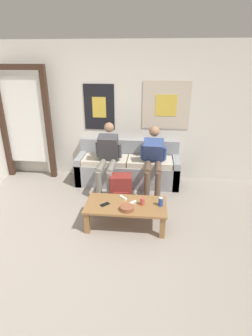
{
  "coord_description": "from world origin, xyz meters",
  "views": [
    {
      "loc": [
        0.62,
        -2.37,
        2.26
      ],
      "look_at": [
        0.23,
        1.35,
        0.67
      ],
      "focal_mm": 28.0,
      "sensor_mm": 36.0,
      "label": 1
    }
  ],
  "objects_px": {
    "person_seated_adult": "(107,156)",
    "person_seated_teen": "(153,158)",
    "ceramic_bowl": "(127,208)",
    "cell_phone": "(105,204)",
    "couch": "(128,168)",
    "backpack": "(121,189)",
    "coffee_table": "(126,208)",
    "pillar_candle": "(142,202)",
    "game_controller_near_left": "(132,203)",
    "game_controller_near_right": "(123,197)",
    "drink_can_blue": "(161,202)"
  },
  "relations": [
    {
      "from": "person_seated_teen",
      "to": "ceramic_bowl",
      "type": "xyz_separation_m",
      "value": [
        -0.34,
        -1.28,
        -0.25
      ]
    },
    {
      "from": "game_controller_near_right",
      "to": "backpack",
      "type": "bearing_deg",
      "value": 100.47
    },
    {
      "from": "coffee_table",
      "to": "backpack",
      "type": "relative_size",
      "value": 2.39
    },
    {
      "from": "ceramic_bowl",
      "to": "drink_can_blue",
      "type": "distance_m",
      "value": 0.48
    },
    {
      "from": "game_controller_near_left",
      "to": "game_controller_near_right",
      "type": "relative_size",
      "value": 1.03
    },
    {
      "from": "backpack",
      "to": "ceramic_bowl",
      "type": "bearing_deg",
      "value": -77.47
    },
    {
      "from": "ceramic_bowl",
      "to": "cell_phone",
      "type": "bearing_deg",
      "value": 161.88
    },
    {
      "from": "person_seated_teen",
      "to": "cell_phone",
      "type": "xyz_separation_m",
      "value": [
        -0.66,
        -1.17,
        -0.28
      ]
    },
    {
      "from": "pillar_candle",
      "to": "cell_phone",
      "type": "distance_m",
      "value": 0.53
    },
    {
      "from": "person_seated_teen",
      "to": "drink_can_blue",
      "type": "distance_m",
      "value": 1.14
    },
    {
      "from": "person_seated_adult",
      "to": "pillar_candle",
      "type": "distance_m",
      "value": 1.28
    },
    {
      "from": "backpack",
      "to": "game_controller_near_left",
      "type": "height_order",
      "value": "backpack"
    },
    {
      "from": "game_controller_near_right",
      "to": "cell_phone",
      "type": "height_order",
      "value": "game_controller_near_right"
    },
    {
      "from": "drink_can_blue",
      "to": "cell_phone",
      "type": "relative_size",
      "value": 0.87
    },
    {
      "from": "person_seated_adult",
      "to": "cell_phone",
      "type": "distance_m",
      "value": 1.16
    },
    {
      "from": "backpack",
      "to": "pillar_candle",
      "type": "relative_size",
      "value": 4.09
    },
    {
      "from": "person_seated_adult",
      "to": "cell_phone",
      "type": "height_order",
      "value": "person_seated_adult"
    },
    {
      "from": "coffee_table",
      "to": "pillar_candle",
      "type": "relative_size",
      "value": 9.8
    },
    {
      "from": "coffee_table",
      "to": "pillar_candle",
      "type": "bearing_deg",
      "value": 1.8
    },
    {
      "from": "person_seated_adult",
      "to": "ceramic_bowl",
      "type": "distance_m",
      "value": 1.34
    },
    {
      "from": "person_seated_teen",
      "to": "backpack",
      "type": "height_order",
      "value": "person_seated_teen"
    },
    {
      "from": "person_seated_teen",
      "to": "pillar_candle",
      "type": "xyz_separation_m",
      "value": [
        -0.14,
        -1.12,
        -0.23
      ]
    },
    {
      "from": "pillar_candle",
      "to": "game_controller_near_right",
      "type": "bearing_deg",
      "value": 151.57
    },
    {
      "from": "person_seated_adult",
      "to": "game_controller_near_right",
      "type": "xyz_separation_m",
      "value": [
        0.38,
        -0.91,
        -0.29
      ]
    },
    {
      "from": "couch",
      "to": "game_controller_near_left",
      "type": "height_order",
      "value": "couch"
    },
    {
      "from": "pillar_candle",
      "to": "ceramic_bowl",
      "type": "bearing_deg",
      "value": -141.65
    },
    {
      "from": "drink_can_blue",
      "to": "game_controller_near_left",
      "type": "bearing_deg",
      "value": 177.83
    },
    {
      "from": "coffee_table",
      "to": "person_seated_teen",
      "type": "distance_m",
      "value": 1.23
    },
    {
      "from": "couch",
      "to": "pillar_candle",
      "type": "height_order",
      "value": "couch"
    },
    {
      "from": "coffee_table",
      "to": "cell_phone",
      "type": "distance_m",
      "value": 0.3
    },
    {
      "from": "pillar_candle",
      "to": "cell_phone",
      "type": "bearing_deg",
      "value": -174.25
    },
    {
      "from": "ceramic_bowl",
      "to": "pillar_candle",
      "type": "bearing_deg",
      "value": 38.35
    },
    {
      "from": "couch",
      "to": "backpack",
      "type": "distance_m",
      "value": 0.76
    },
    {
      "from": "game_controller_near_left",
      "to": "cell_phone",
      "type": "relative_size",
      "value": 0.93
    },
    {
      "from": "ceramic_bowl",
      "to": "person_seated_adult",
      "type": "bearing_deg",
      "value": 110.95
    },
    {
      "from": "couch",
      "to": "ceramic_bowl",
      "type": "relative_size",
      "value": 9.93
    },
    {
      "from": "cell_phone",
      "to": "ceramic_bowl",
      "type": "bearing_deg",
      "value": -18.12
    },
    {
      "from": "person_seated_teen",
      "to": "drink_can_blue",
      "type": "relative_size",
      "value": 9.12
    },
    {
      "from": "person_seated_adult",
      "to": "person_seated_teen",
      "type": "bearing_deg",
      "value": 3.98
    },
    {
      "from": "ceramic_bowl",
      "to": "couch",
      "type": "bearing_deg",
      "value": 95.08
    },
    {
      "from": "game_controller_near_left",
      "to": "person_seated_teen",
      "type": "bearing_deg",
      "value": 75.77
    },
    {
      "from": "person_seated_adult",
      "to": "backpack",
      "type": "bearing_deg",
      "value": -54.47
    },
    {
      "from": "couch",
      "to": "coffee_table",
      "type": "distance_m",
      "value": 1.43
    },
    {
      "from": "drink_can_blue",
      "to": "game_controller_near_right",
      "type": "height_order",
      "value": "drink_can_blue"
    },
    {
      "from": "person_seated_adult",
      "to": "ceramic_bowl",
      "type": "relative_size",
      "value": 6.21
    },
    {
      "from": "person_seated_teen",
      "to": "backpack",
      "type": "distance_m",
      "value": 0.8
    },
    {
      "from": "couch",
      "to": "cell_phone",
      "type": "relative_size",
      "value": 13.43
    },
    {
      "from": "person_seated_teen",
      "to": "game_controller_near_right",
      "type": "height_order",
      "value": "person_seated_teen"
    },
    {
      "from": "person_seated_teen",
      "to": "game_controller_near_right",
      "type": "distance_m",
      "value": 1.09
    },
    {
      "from": "coffee_table",
      "to": "person_seated_adult",
      "type": "relative_size",
      "value": 0.95
    }
  ]
}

